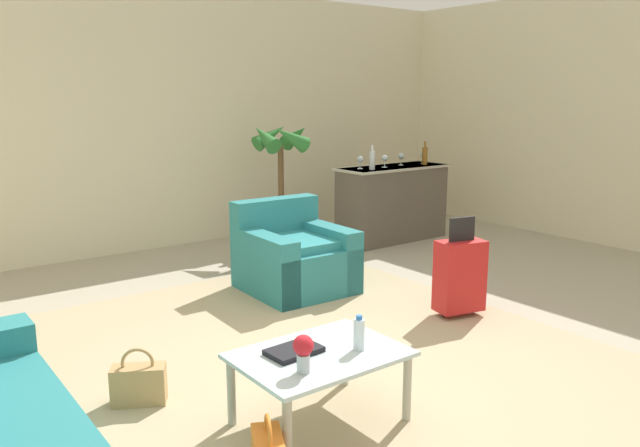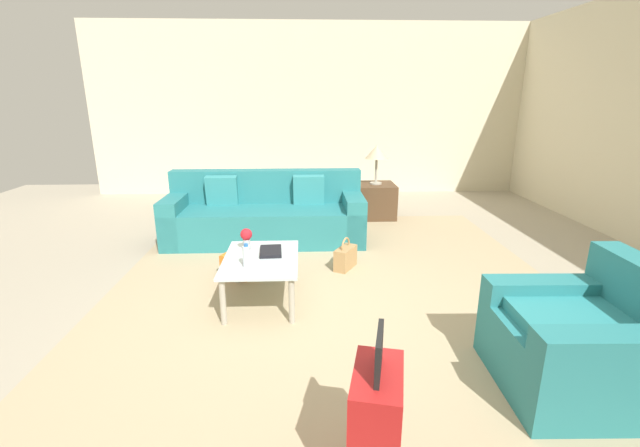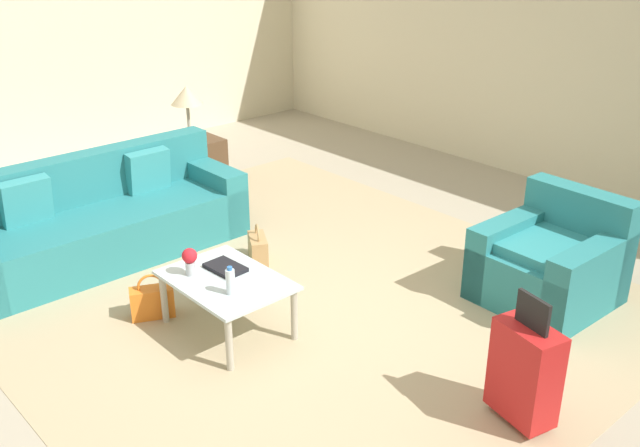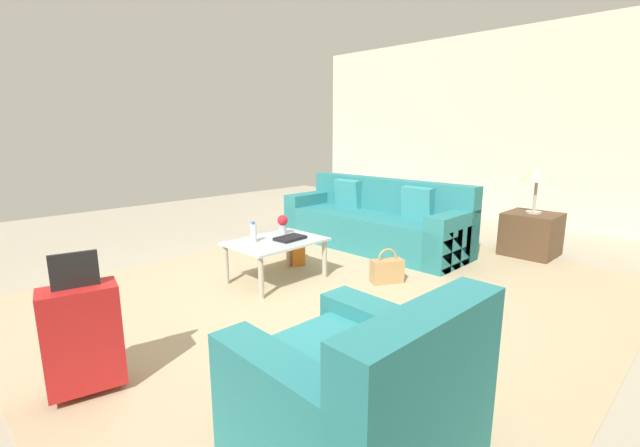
{
  "view_description": "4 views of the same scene",
  "coord_description": "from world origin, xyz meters",
  "px_view_note": "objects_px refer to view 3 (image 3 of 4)",
  "views": [
    {
      "loc": [
        -2.36,
        -3.1,
        1.84
      ],
      "look_at": [
        -0.02,
        -0.0,
        1.03
      ],
      "focal_mm": 35.0,
      "sensor_mm": 36.0,
      "label": 1
    },
    {
      "loc": [
        3.19,
        -0.12,
        1.81
      ],
      "look_at": [
        -0.5,
        0.03,
        0.71
      ],
      "focal_mm": 24.0,
      "sensor_mm": 36.0,
      "label": 2
    },
    {
      "loc": [
        3.36,
        -3.0,
        2.8
      ],
      "look_at": [
        -0.07,
        0.1,
        0.78
      ],
      "focal_mm": 40.0,
      "sensor_mm": 36.0,
      "label": 3
    },
    {
      "loc": [
        2.25,
        2.72,
        1.49
      ],
      "look_at": [
        -0.14,
        0.37,
        0.77
      ],
      "focal_mm": 24.0,
      "sensor_mm": 36.0,
      "label": 4
    }
  ],
  "objects_px": {
    "coffee_table": "(227,286)",
    "handbag_tan": "(258,249)",
    "coffee_table_book": "(225,268)",
    "handbag_orange": "(152,301)",
    "side_table": "(192,162)",
    "couch": "(99,223)",
    "suitcase_red": "(525,371)",
    "water_bottle": "(230,281)",
    "flower_vase": "(190,259)",
    "table_lamp": "(187,97)",
    "armchair": "(553,264)"
  },
  "relations": [
    {
      "from": "armchair",
      "to": "table_lamp",
      "type": "relative_size",
      "value": 1.64
    },
    {
      "from": "side_table",
      "to": "handbag_tan",
      "type": "height_order",
      "value": "side_table"
    },
    {
      "from": "coffee_table",
      "to": "side_table",
      "type": "bearing_deg",
      "value": 151.82
    },
    {
      "from": "coffee_table",
      "to": "side_table",
      "type": "distance_m",
      "value": 3.18
    },
    {
      "from": "couch",
      "to": "armchair",
      "type": "distance_m",
      "value": 3.84
    },
    {
      "from": "side_table",
      "to": "handbag_orange",
      "type": "xyz_separation_m",
      "value": [
        2.26,
        -1.81,
        -0.13
      ]
    },
    {
      "from": "water_bottle",
      "to": "coffee_table",
      "type": "bearing_deg",
      "value": 153.43
    },
    {
      "from": "flower_vase",
      "to": "handbag_orange",
      "type": "distance_m",
      "value": 0.55
    },
    {
      "from": "side_table",
      "to": "handbag_tan",
      "type": "xyz_separation_m",
      "value": [
        2.06,
        -0.66,
        -0.13
      ]
    },
    {
      "from": "handbag_orange",
      "to": "handbag_tan",
      "type": "bearing_deg",
      "value": 99.67
    },
    {
      "from": "suitcase_red",
      "to": "handbag_orange",
      "type": "relative_size",
      "value": 2.37
    },
    {
      "from": "coffee_table_book",
      "to": "side_table",
      "type": "xyz_separation_m",
      "value": [
        -2.68,
        1.42,
        -0.18
      ]
    },
    {
      "from": "flower_vase",
      "to": "couch",
      "type": "bearing_deg",
      "value": 178.18
    },
    {
      "from": "coffee_table_book",
      "to": "flower_vase",
      "type": "xyz_separation_m",
      "value": [
        -0.1,
        -0.23,
        0.11
      ]
    },
    {
      "from": "coffee_table_book",
      "to": "suitcase_red",
      "type": "bearing_deg",
      "value": 13.06
    },
    {
      "from": "suitcase_red",
      "to": "handbag_orange",
      "type": "height_order",
      "value": "suitcase_red"
    },
    {
      "from": "handbag_tan",
      "to": "handbag_orange",
      "type": "height_order",
      "value": "same"
    },
    {
      "from": "armchair",
      "to": "flower_vase",
      "type": "xyz_separation_m",
      "value": [
        -1.52,
        -2.32,
        0.26
      ]
    },
    {
      "from": "couch",
      "to": "flower_vase",
      "type": "distance_m",
      "value": 1.59
    },
    {
      "from": "side_table",
      "to": "handbag_orange",
      "type": "bearing_deg",
      "value": -38.73
    },
    {
      "from": "couch",
      "to": "side_table",
      "type": "relative_size",
      "value": 4.24
    },
    {
      "from": "coffee_table",
      "to": "handbag_tan",
      "type": "height_order",
      "value": "coffee_table"
    },
    {
      "from": "couch",
      "to": "handbag_tan",
      "type": "relative_size",
      "value": 6.97
    },
    {
      "from": "coffee_table",
      "to": "handbag_orange",
      "type": "xyz_separation_m",
      "value": [
        -0.54,
        -0.31,
        -0.24
      ]
    },
    {
      "from": "coffee_table",
      "to": "suitcase_red",
      "type": "height_order",
      "value": "suitcase_red"
    },
    {
      "from": "water_bottle",
      "to": "flower_vase",
      "type": "relative_size",
      "value": 1.0
    },
    {
      "from": "couch",
      "to": "suitcase_red",
      "type": "bearing_deg",
      "value": 11.91
    },
    {
      "from": "water_bottle",
      "to": "handbag_orange",
      "type": "bearing_deg",
      "value": -164.07
    },
    {
      "from": "water_bottle",
      "to": "side_table",
      "type": "xyz_separation_m",
      "value": [
        -3.0,
        1.6,
        -0.26
      ]
    },
    {
      "from": "suitcase_red",
      "to": "side_table",
      "type": "bearing_deg",
      "value": 170.54
    },
    {
      "from": "coffee_table_book",
      "to": "suitcase_red",
      "type": "height_order",
      "value": "suitcase_red"
    },
    {
      "from": "side_table",
      "to": "suitcase_red",
      "type": "bearing_deg",
      "value": -9.46
    },
    {
      "from": "couch",
      "to": "side_table",
      "type": "bearing_deg",
      "value": 122.18
    },
    {
      "from": "suitcase_red",
      "to": "coffee_table_book",
      "type": "bearing_deg",
      "value": -163.7
    },
    {
      "from": "handbag_tan",
      "to": "handbag_orange",
      "type": "xyz_separation_m",
      "value": [
        0.2,
        -1.15,
        0.0
      ]
    },
    {
      "from": "flower_vase",
      "to": "table_lamp",
      "type": "xyz_separation_m",
      "value": [
        -2.58,
        1.65,
        0.44
      ]
    },
    {
      "from": "flower_vase",
      "to": "side_table",
      "type": "height_order",
      "value": "flower_vase"
    },
    {
      "from": "table_lamp",
      "to": "handbag_orange",
      "type": "height_order",
      "value": "table_lamp"
    },
    {
      "from": "armchair",
      "to": "suitcase_red",
      "type": "bearing_deg",
      "value": -64.59
    },
    {
      "from": "flower_vase",
      "to": "suitcase_red",
      "type": "height_order",
      "value": "suitcase_red"
    },
    {
      "from": "table_lamp",
      "to": "handbag_tan",
      "type": "relative_size",
      "value": 1.65
    },
    {
      "from": "coffee_table",
      "to": "flower_vase",
      "type": "relative_size",
      "value": 4.51
    },
    {
      "from": "couch",
      "to": "coffee_table_book",
      "type": "distance_m",
      "value": 1.69
    },
    {
      "from": "handbag_tan",
      "to": "water_bottle",
      "type": "bearing_deg",
      "value": -45.02
    },
    {
      "from": "couch",
      "to": "coffee_table",
      "type": "xyz_separation_m",
      "value": [
        1.79,
        0.1,
        0.06
      ]
    },
    {
      "from": "coffee_table",
      "to": "coffee_table_book",
      "type": "xyz_separation_m",
      "value": [
        -0.12,
        0.08,
        0.07
      ]
    },
    {
      "from": "water_bottle",
      "to": "armchair",
      "type": "bearing_deg",
      "value": 64.09
    },
    {
      "from": "coffee_table_book",
      "to": "handbag_orange",
      "type": "bearing_deg",
      "value": -140.35
    },
    {
      "from": "couch",
      "to": "water_bottle",
      "type": "distance_m",
      "value": 2.0
    },
    {
      "from": "couch",
      "to": "handbag_orange",
      "type": "distance_m",
      "value": 1.28
    }
  ]
}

